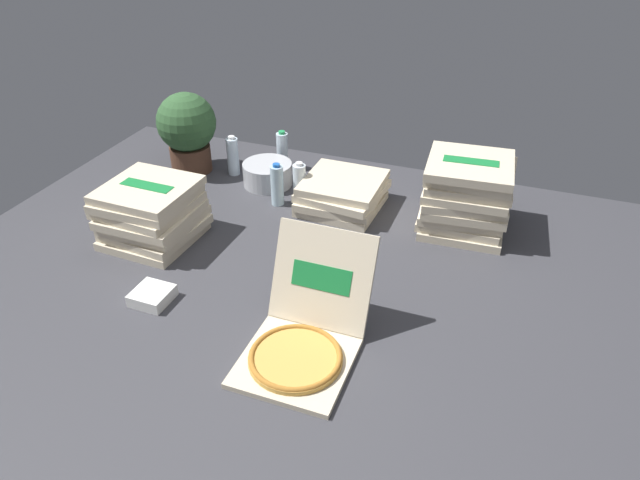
{
  "coord_description": "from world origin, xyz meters",
  "views": [
    {
      "loc": [
        0.78,
        -1.83,
        1.48
      ],
      "look_at": [
        0.05,
        0.1,
        0.14
      ],
      "focal_mm": 32.6,
      "sensor_mm": 36.0,
      "label": 1
    }
  ],
  "objects_px": {
    "water_bottle_1": "(299,184)",
    "potted_plant": "(187,129)",
    "open_pizza_box": "(303,337)",
    "pizza_stack_left_near": "(342,194)",
    "pizza_stack_right_mid": "(151,213)",
    "ice_bucket": "(268,174)",
    "pizza_stack_right_far": "(466,195)",
    "water_bottle_2": "(277,185)",
    "water_bottle_0": "(233,156)",
    "water_bottle_3": "(282,151)",
    "napkin_pile": "(152,296)"
  },
  "relations": [
    {
      "from": "water_bottle_1",
      "to": "potted_plant",
      "type": "height_order",
      "value": "potted_plant"
    },
    {
      "from": "open_pizza_box",
      "to": "pizza_stack_left_near",
      "type": "distance_m",
      "value": 1.06
    },
    {
      "from": "pizza_stack_right_mid",
      "to": "ice_bucket",
      "type": "relative_size",
      "value": 1.6
    },
    {
      "from": "pizza_stack_right_far",
      "to": "water_bottle_2",
      "type": "distance_m",
      "value": 0.93
    },
    {
      "from": "potted_plant",
      "to": "open_pizza_box",
      "type": "bearing_deg",
      "value": -45.01
    },
    {
      "from": "ice_bucket",
      "to": "water_bottle_0",
      "type": "distance_m",
      "value": 0.24
    },
    {
      "from": "water_bottle_1",
      "to": "water_bottle_3",
      "type": "height_order",
      "value": "same"
    },
    {
      "from": "pizza_stack_right_mid",
      "to": "water_bottle_0",
      "type": "relative_size",
      "value": 1.89
    },
    {
      "from": "pizza_stack_right_far",
      "to": "ice_bucket",
      "type": "bearing_deg",
      "value": 176.01
    },
    {
      "from": "pizza_stack_right_far",
      "to": "water_bottle_2",
      "type": "bearing_deg",
      "value": -173.3
    },
    {
      "from": "water_bottle_1",
      "to": "pizza_stack_left_near",
      "type": "bearing_deg",
      "value": 7.78
    },
    {
      "from": "water_bottle_0",
      "to": "water_bottle_3",
      "type": "bearing_deg",
      "value": 35.45
    },
    {
      "from": "water_bottle_2",
      "to": "napkin_pile",
      "type": "bearing_deg",
      "value": -99.3
    },
    {
      "from": "pizza_stack_right_far",
      "to": "water_bottle_2",
      "type": "relative_size",
      "value": 1.9
    },
    {
      "from": "pizza_stack_right_far",
      "to": "napkin_pile",
      "type": "relative_size",
      "value": 2.94
    },
    {
      "from": "pizza_stack_right_far",
      "to": "water_bottle_1",
      "type": "xyz_separation_m",
      "value": [
        -0.82,
        -0.05,
        -0.07
      ]
    },
    {
      "from": "open_pizza_box",
      "to": "pizza_stack_right_mid",
      "type": "height_order",
      "value": "open_pizza_box"
    },
    {
      "from": "water_bottle_2",
      "to": "pizza_stack_left_near",
      "type": "bearing_deg",
      "value": 14.66
    },
    {
      "from": "water_bottle_1",
      "to": "water_bottle_2",
      "type": "height_order",
      "value": "same"
    },
    {
      "from": "open_pizza_box",
      "to": "potted_plant",
      "type": "distance_m",
      "value": 1.63
    },
    {
      "from": "pizza_stack_right_mid",
      "to": "open_pizza_box",
      "type": "bearing_deg",
      "value": -26.16
    },
    {
      "from": "pizza_stack_right_mid",
      "to": "potted_plant",
      "type": "bearing_deg",
      "value": 107.32
    },
    {
      "from": "water_bottle_2",
      "to": "water_bottle_3",
      "type": "bearing_deg",
      "value": 110.0
    },
    {
      "from": "open_pizza_box",
      "to": "pizza_stack_left_near",
      "type": "height_order",
      "value": "open_pizza_box"
    },
    {
      "from": "water_bottle_1",
      "to": "water_bottle_3",
      "type": "xyz_separation_m",
      "value": [
        -0.24,
        0.34,
        0.0
      ]
    },
    {
      "from": "pizza_stack_right_far",
      "to": "ice_bucket",
      "type": "height_order",
      "value": "pizza_stack_right_far"
    },
    {
      "from": "pizza_stack_left_near",
      "to": "water_bottle_2",
      "type": "distance_m",
      "value": 0.33
    },
    {
      "from": "ice_bucket",
      "to": "water_bottle_2",
      "type": "height_order",
      "value": "water_bottle_2"
    },
    {
      "from": "pizza_stack_right_far",
      "to": "water_bottle_0",
      "type": "bearing_deg",
      "value": 174.63
    },
    {
      "from": "pizza_stack_left_near",
      "to": "pizza_stack_right_mid",
      "type": "bearing_deg",
      "value": -141.23
    },
    {
      "from": "open_pizza_box",
      "to": "water_bottle_1",
      "type": "distance_m",
      "value": 1.1
    },
    {
      "from": "pizza_stack_right_mid",
      "to": "ice_bucket",
      "type": "bearing_deg",
      "value": 68.73
    },
    {
      "from": "water_bottle_3",
      "to": "napkin_pile",
      "type": "relative_size",
      "value": 1.55
    },
    {
      "from": "water_bottle_1",
      "to": "open_pizza_box",
      "type": "bearing_deg",
      "value": -67.15
    },
    {
      "from": "pizza_stack_left_near",
      "to": "ice_bucket",
      "type": "bearing_deg",
      "value": 167.86
    },
    {
      "from": "water_bottle_1",
      "to": "water_bottle_3",
      "type": "bearing_deg",
      "value": 125.6
    },
    {
      "from": "ice_bucket",
      "to": "napkin_pile",
      "type": "xyz_separation_m",
      "value": [
        -0.01,
        -1.09,
        -0.04
      ]
    },
    {
      "from": "napkin_pile",
      "to": "water_bottle_0",
      "type": "bearing_deg",
      "value": 101.23
    },
    {
      "from": "pizza_stack_right_mid",
      "to": "napkin_pile",
      "type": "relative_size",
      "value": 2.93
    },
    {
      "from": "water_bottle_0",
      "to": "pizza_stack_right_mid",
      "type": "bearing_deg",
      "value": -92.64
    },
    {
      "from": "ice_bucket",
      "to": "napkin_pile",
      "type": "distance_m",
      "value": 1.09
    },
    {
      "from": "water_bottle_0",
      "to": "pizza_stack_left_near",
      "type": "bearing_deg",
      "value": -11.96
    },
    {
      "from": "open_pizza_box",
      "to": "pizza_stack_right_far",
      "type": "height_order",
      "value": "open_pizza_box"
    },
    {
      "from": "ice_bucket",
      "to": "pizza_stack_left_near",
      "type": "bearing_deg",
      "value": -12.14
    },
    {
      "from": "water_bottle_3",
      "to": "potted_plant",
      "type": "distance_m",
      "value": 0.54
    },
    {
      "from": "open_pizza_box",
      "to": "pizza_stack_right_mid",
      "type": "bearing_deg",
      "value": 153.84
    },
    {
      "from": "ice_bucket",
      "to": "pizza_stack_right_mid",
      "type": "bearing_deg",
      "value": -111.27
    },
    {
      "from": "pizza_stack_right_mid",
      "to": "water_bottle_1",
      "type": "relative_size",
      "value": 1.89
    },
    {
      "from": "water_bottle_3",
      "to": "potted_plant",
      "type": "height_order",
      "value": "potted_plant"
    },
    {
      "from": "pizza_stack_right_mid",
      "to": "water_bottle_2",
      "type": "bearing_deg",
      "value": 50.88
    }
  ]
}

